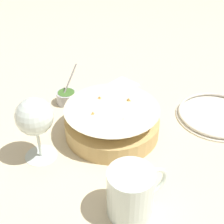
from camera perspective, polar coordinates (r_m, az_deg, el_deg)
The scene contains 7 objects.
ground_plane at distance 0.82m, azimuth 0.11°, elevation -4.94°, with size 4.00×4.00×0.00m, color beige.
food_basket at distance 0.81m, azimuth 0.01°, elevation -1.78°, with size 0.25×0.25×0.09m.
sauce_cup at distance 0.95m, azimuth -8.30°, elevation 2.77°, with size 0.07×0.06×0.12m.
wine_glass at distance 0.72m, azimuth -13.97°, elevation -1.14°, with size 0.09×0.09×0.16m.
beer_mug at distance 0.63m, azimuth 3.49°, elevation -14.71°, with size 0.13×0.09×0.11m.
side_plate at distance 0.94m, azimuth 18.63°, elevation -0.48°, with size 0.23×0.23×0.01m.
napkin at distance 1.02m, azimuth 0.97°, elevation 4.45°, with size 0.15×0.12×0.01m.
Camera 1 is at (-0.31, -0.54, 0.53)m, focal length 50.00 mm.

